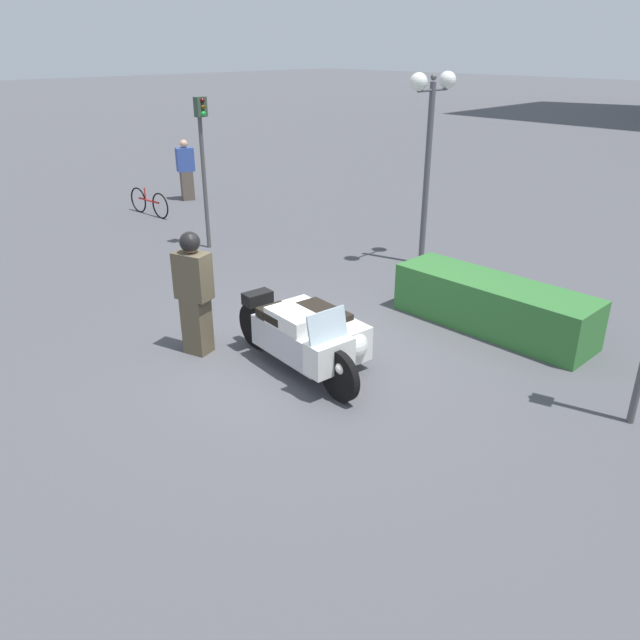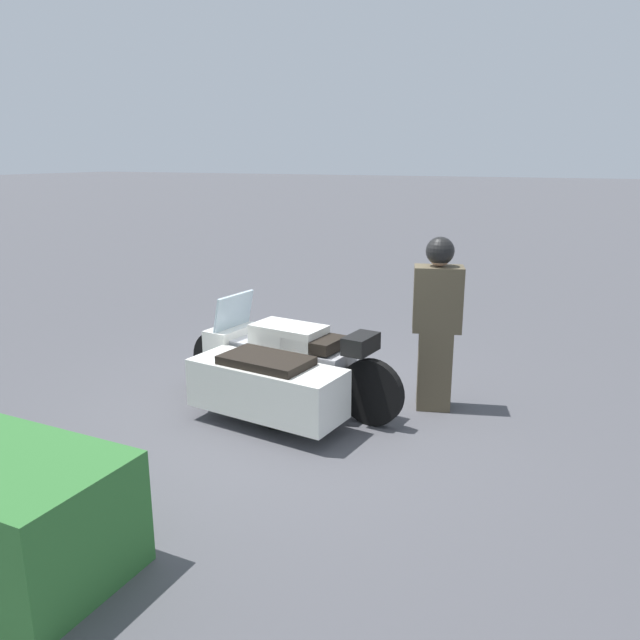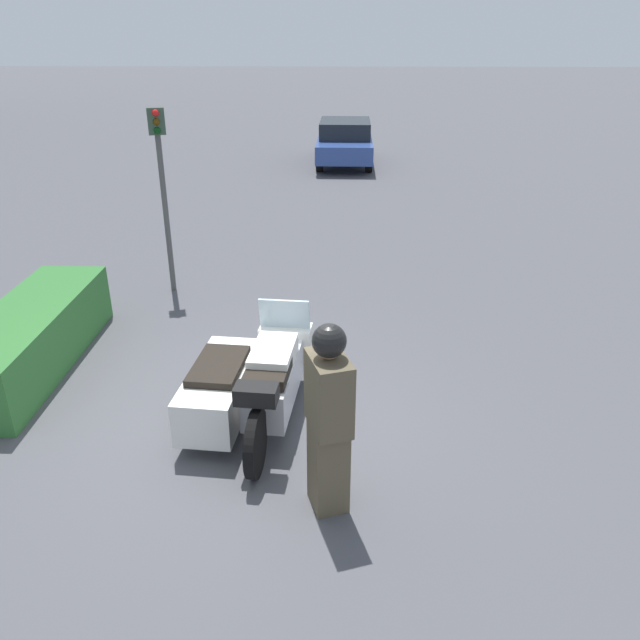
% 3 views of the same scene
% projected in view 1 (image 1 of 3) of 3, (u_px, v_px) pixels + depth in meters
% --- Properties ---
extents(ground_plane, '(160.00, 160.00, 0.00)m').
position_uv_depth(ground_plane, '(300.00, 358.00, 9.28)').
color(ground_plane, '#4C4C51').
extents(police_motorcycle, '(2.71, 1.40, 1.17)m').
position_uv_depth(police_motorcycle, '(312.00, 335.00, 8.88)').
color(police_motorcycle, black).
rests_on(police_motorcycle, ground).
extents(officer_rider, '(0.58, 0.45, 1.87)m').
position_uv_depth(officer_rider, '(194.00, 291.00, 9.07)').
color(officer_rider, brown).
rests_on(officer_rider, ground).
extents(hedge_bush_curbside, '(3.29, 0.98, 0.81)m').
position_uv_depth(hedge_bush_curbside, '(493.00, 305.00, 10.10)').
color(hedge_bush_curbside, '#337033').
rests_on(hedge_bush_curbside, ground).
extents(twin_lamp_post, '(0.33, 1.24, 3.80)m').
position_uv_depth(twin_lamp_post, '(431.00, 122.00, 12.07)').
color(twin_lamp_post, '#4C4C51').
rests_on(twin_lamp_post, ground).
extents(traffic_light_far, '(0.23, 0.27, 3.26)m').
position_uv_depth(traffic_light_far, '(203.00, 151.00, 13.39)').
color(traffic_light_far, '#4C4C4C').
rests_on(traffic_light_far, ground).
extents(pedestrian_bystander, '(0.45, 0.57, 1.74)m').
position_uv_depth(pedestrian_bystander, '(186.00, 170.00, 18.25)').
color(pedestrian_bystander, brown).
rests_on(pedestrian_bystander, ground).
extents(bicycle_parked, '(1.70, 0.17, 0.74)m').
position_uv_depth(bicycle_parked, '(149.00, 203.00, 16.84)').
color(bicycle_parked, black).
rests_on(bicycle_parked, ground).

